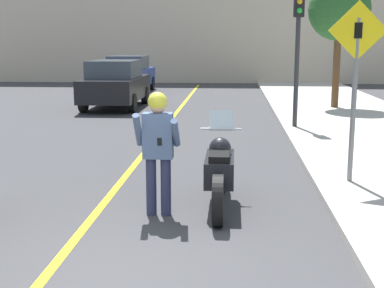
% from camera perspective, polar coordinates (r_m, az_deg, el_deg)
% --- Properties ---
extents(ground_plane, '(80.00, 80.00, 0.00)m').
position_cam_1_polar(ground_plane, '(5.59, -9.42, -14.00)').
color(ground_plane, '#38383A').
extents(road_center_line, '(0.12, 36.00, 0.01)m').
position_cam_1_polar(road_center_line, '(11.32, -5.20, -1.04)').
color(road_center_line, yellow).
rests_on(road_center_line, ground).
extents(building_backdrop, '(28.00, 1.20, 6.76)m').
position_cam_1_polar(building_backdrop, '(30.96, 2.10, 12.85)').
color(building_backdrop, beige).
rests_on(building_backdrop, ground).
extents(motorcycle, '(0.62, 2.25, 1.32)m').
position_cam_1_polar(motorcycle, '(7.61, 2.97, -2.96)').
color(motorcycle, black).
rests_on(motorcycle, ground).
extents(person_biker, '(0.59, 0.47, 1.68)m').
position_cam_1_polar(person_biker, '(7.15, -3.66, 0.30)').
color(person_biker, '#282D4C').
rests_on(person_biker, ground).
extents(crossing_sign, '(0.91, 0.08, 2.83)m').
position_cam_1_polar(crossing_sign, '(8.77, 17.04, 7.06)').
color(crossing_sign, slate).
rests_on(crossing_sign, sidewalk_curb).
extents(traffic_light, '(0.26, 0.30, 3.58)m').
position_cam_1_polar(traffic_light, '(14.25, 11.26, 11.82)').
color(traffic_light, '#2D2D30').
rests_on(traffic_light, sidewalk_curb).
extents(street_tree, '(2.05, 2.05, 4.27)m').
position_cam_1_polar(street_tree, '(18.90, 15.43, 13.56)').
color(street_tree, brown).
rests_on(street_tree, sidewalk_curb).
extents(parked_car_black, '(1.88, 4.20, 1.68)m').
position_cam_1_polar(parked_car_black, '(19.21, -8.17, 6.38)').
color(parked_car_black, black).
rests_on(parked_car_black, ground).
extents(parked_car_blue, '(1.88, 4.20, 1.68)m').
position_cam_1_polar(parked_car_blue, '(25.01, -6.72, 7.45)').
color(parked_car_blue, black).
rests_on(parked_car_blue, ground).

